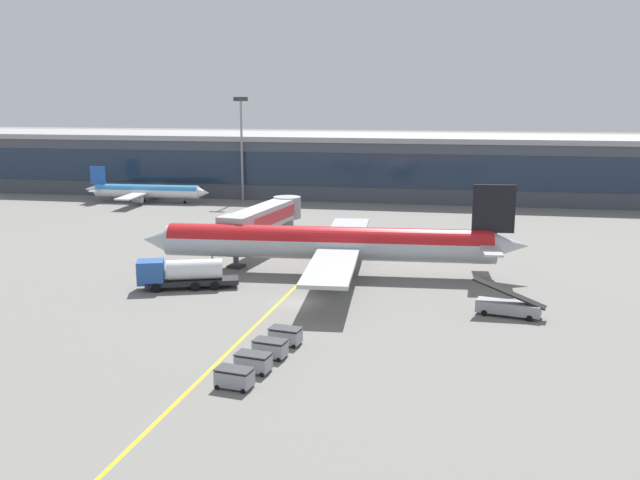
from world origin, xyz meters
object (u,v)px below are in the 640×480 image
object	(u,v)px
main_airliner	(330,243)
baggage_cart_2	(270,348)
fuel_tanker	(181,273)
baggage_cart_0	(234,378)
baggage_cart_1	(253,362)
belt_loader	(508,306)
commuter_jet_far	(146,191)
baggage_cart_3	(285,336)

from	to	relation	value
main_airliner	baggage_cart_2	world-z (taller)	main_airliner
fuel_tanker	baggage_cart_2	xyz separation A→B (m)	(14.69, -18.17, -0.96)
main_airliner	baggage_cart_0	distance (m)	33.82
fuel_tanker	baggage_cart_0	bearing A→B (deg)	-60.85
main_airliner	baggage_cart_1	distance (m)	30.66
fuel_tanker	baggage_cart_0	xyz separation A→B (m)	(13.65, -24.48, -0.96)
belt_loader	baggage_cart_2	size ratio (longest dim) A/B	2.45
baggage_cart_2	main_airliner	bearing A→B (deg)	89.60
fuel_tanker	baggage_cart_1	distance (m)	25.62
belt_loader	baggage_cart_2	world-z (taller)	belt_loader
baggage_cart_2	baggage_cart_1	bearing A→B (deg)	-99.29
commuter_jet_far	baggage_cart_2	bearing A→B (deg)	-59.58
fuel_tanker	baggage_cart_3	bearing A→B (deg)	-44.63
baggage_cart_2	baggage_cart_3	bearing A→B (deg)	80.71
baggage_cart_3	commuter_jet_far	world-z (taller)	commuter_jet_far
main_airliner	commuter_jet_far	size ratio (longest dim) A/B	1.79
baggage_cart_0	fuel_tanker	bearing A→B (deg)	119.15
fuel_tanker	main_airliner	bearing A→B (deg)	31.67
fuel_tanker	baggage_cart_3	xyz separation A→B (m)	(15.20, -15.01, -0.96)
baggage_cart_3	commuter_jet_far	xyz separation A→B (m)	(-45.00, 72.60, 1.54)
baggage_cart_2	fuel_tanker	bearing A→B (deg)	128.96
main_airliner	belt_loader	distance (m)	23.42
fuel_tanker	belt_loader	distance (m)	34.56
belt_loader	commuter_jet_far	distance (m)	88.61
main_airliner	fuel_tanker	xyz separation A→B (m)	(-14.88, -9.18, -2.02)
belt_loader	main_airliner	bearing A→B (deg)	146.95
fuel_tanker	baggage_cart_1	xyz separation A→B (m)	(14.17, -21.32, -0.96)
baggage_cart_0	baggage_cart_3	distance (m)	9.60
commuter_jet_far	baggage_cart_1	bearing A→B (deg)	-60.88
baggage_cart_0	commuter_jet_far	world-z (taller)	commuter_jet_far
baggage_cart_0	baggage_cart_3	xyz separation A→B (m)	(1.55, 9.47, 0.00)
fuel_tanker	baggage_cart_1	size ratio (longest dim) A/B	3.85
fuel_tanker	belt_loader	xyz separation A→B (m)	(34.37, -3.50, -0.76)
baggage_cart_3	fuel_tanker	bearing A→B (deg)	135.37
baggage_cart_0	baggage_cart_1	bearing A→B (deg)	80.71
fuel_tanker	commuter_jet_far	xyz separation A→B (m)	(-29.79, 57.60, 0.58)
main_airliner	belt_loader	size ratio (longest dim) A/B	6.49
baggage_cart_0	main_airliner	bearing A→B (deg)	87.91
baggage_cart_1	baggage_cart_3	world-z (taller)	same
baggage_cart_0	baggage_cart_3	size ratio (longest dim) A/B	1.00
baggage_cart_2	baggage_cart_3	world-z (taller)	same
belt_loader	baggage_cart_3	distance (m)	22.36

